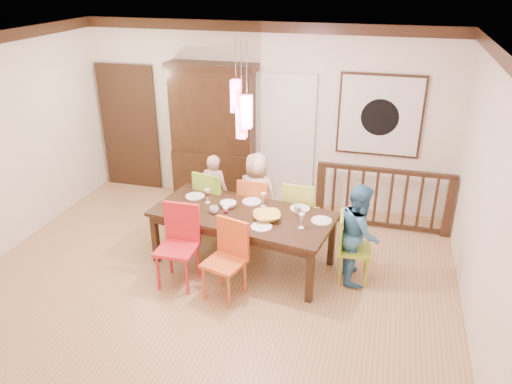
% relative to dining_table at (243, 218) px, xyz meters
% --- Properties ---
extents(floor, '(6.00, 6.00, 0.00)m').
position_rel_dining_table_xyz_m(floor, '(-0.25, -0.44, -0.67)').
color(floor, '#A87E51').
rests_on(floor, ground).
extents(ceiling, '(6.00, 6.00, 0.00)m').
position_rel_dining_table_xyz_m(ceiling, '(-0.25, -0.44, 2.23)').
color(ceiling, white).
rests_on(ceiling, wall_back).
extents(wall_back, '(6.00, 0.00, 6.00)m').
position_rel_dining_table_xyz_m(wall_back, '(-0.25, 2.06, 0.78)').
color(wall_back, beige).
rests_on(wall_back, floor).
extents(wall_right, '(0.00, 5.00, 5.00)m').
position_rel_dining_table_xyz_m(wall_right, '(2.75, -0.44, 0.78)').
color(wall_right, beige).
rests_on(wall_right, floor).
extents(crown_molding, '(6.00, 5.00, 0.16)m').
position_rel_dining_table_xyz_m(crown_molding, '(-0.25, -0.44, 2.15)').
color(crown_molding, black).
rests_on(crown_molding, wall_back).
extents(panel_door, '(1.04, 0.07, 2.24)m').
position_rel_dining_table_xyz_m(panel_door, '(-2.65, 2.01, 0.38)').
color(panel_door, black).
rests_on(panel_door, wall_back).
extents(white_doorway, '(0.97, 0.05, 2.22)m').
position_rel_dining_table_xyz_m(white_doorway, '(0.10, 2.02, 0.38)').
color(white_doorway, silver).
rests_on(white_doorway, wall_back).
extents(painting, '(1.25, 0.06, 1.25)m').
position_rel_dining_table_xyz_m(painting, '(1.55, 2.02, 0.93)').
color(painting, black).
rests_on(painting, wall_back).
extents(pendant_cluster, '(0.27, 0.21, 1.14)m').
position_rel_dining_table_xyz_m(pendant_cluster, '(0.00, -0.00, 1.43)').
color(pendant_cluster, '#FF4C78').
rests_on(pendant_cluster, ceiling).
extents(dining_table, '(2.45, 1.41, 0.75)m').
position_rel_dining_table_xyz_m(dining_table, '(0.00, 0.00, 0.00)').
color(dining_table, black).
rests_on(dining_table, floor).
extents(chair_far_left, '(0.55, 0.55, 1.01)m').
position_rel_dining_table_xyz_m(chair_far_left, '(-0.63, 0.69, -0.10)').
color(chair_far_left, '#87BF32').
rests_on(chair_far_left, floor).
extents(chair_far_mid, '(0.45, 0.45, 0.98)m').
position_rel_dining_table_xyz_m(chair_far_mid, '(-0.01, 0.69, -0.11)').
color(chair_far_mid, '#BE5721').
rests_on(chair_far_mid, floor).
extents(chair_far_right, '(0.47, 0.47, 0.99)m').
position_rel_dining_table_xyz_m(chair_far_right, '(0.63, 0.71, -0.11)').
color(chair_far_right, '#AEC33F').
rests_on(chair_far_right, floor).
extents(chair_near_left, '(0.47, 0.47, 1.02)m').
position_rel_dining_table_xyz_m(chair_near_left, '(-0.64, -0.67, -0.09)').
color(chair_near_left, red).
rests_on(chair_near_left, floor).
extents(chair_near_mid, '(0.53, 0.53, 0.96)m').
position_rel_dining_table_xyz_m(chair_near_mid, '(0.00, -0.78, -0.13)').
color(chair_near_mid, '#D5541F').
rests_on(chair_near_mid, floor).
extents(chair_end_right, '(0.44, 0.44, 0.89)m').
position_rel_dining_table_xyz_m(chair_end_right, '(1.44, -0.00, -0.16)').
color(chair_end_right, '#9BB427').
rests_on(chair_end_right, floor).
extents(china_hutch, '(1.45, 0.46, 2.29)m').
position_rel_dining_table_xyz_m(china_hutch, '(-1.05, 1.85, 0.47)').
color(china_hutch, black).
rests_on(china_hutch, floor).
extents(balustrade, '(1.99, 0.12, 0.96)m').
position_rel_dining_table_xyz_m(balustrade, '(1.73, 1.51, -0.17)').
color(balustrade, black).
rests_on(balustrade, floor).
extents(person_far_left, '(0.42, 0.28, 1.15)m').
position_rel_dining_table_xyz_m(person_far_left, '(-0.72, 0.89, -0.10)').
color(person_far_left, '#FFC3C2').
rests_on(person_far_left, floor).
extents(person_far_mid, '(0.65, 0.46, 1.25)m').
position_rel_dining_table_xyz_m(person_far_mid, '(-0.05, 0.86, -0.05)').
color(person_far_mid, beige).
rests_on(person_far_mid, floor).
extents(person_end_right, '(0.59, 0.70, 1.28)m').
position_rel_dining_table_xyz_m(person_end_right, '(1.48, 0.05, -0.03)').
color(person_end_right, teal).
rests_on(person_end_right, floor).
extents(serving_bowl, '(0.44, 0.44, 0.08)m').
position_rel_dining_table_xyz_m(serving_bowl, '(0.34, -0.10, 0.12)').
color(serving_bowl, '#EBBB42').
rests_on(serving_bowl, dining_table).
extents(small_bowl, '(0.26, 0.26, 0.07)m').
position_rel_dining_table_xyz_m(small_bowl, '(-0.23, 0.11, 0.11)').
color(small_bowl, white).
rests_on(small_bowl, dining_table).
extents(cup_left, '(0.13, 0.13, 0.09)m').
position_rel_dining_table_xyz_m(cup_left, '(-0.35, -0.11, 0.12)').
color(cup_left, silver).
rests_on(cup_left, dining_table).
extents(cup_right, '(0.11, 0.11, 0.10)m').
position_rel_dining_table_xyz_m(cup_right, '(0.68, 0.19, 0.12)').
color(cup_right, silver).
rests_on(cup_right, dining_table).
extents(plate_far_left, '(0.26, 0.26, 0.01)m').
position_rel_dining_table_xyz_m(plate_far_left, '(-0.78, 0.29, 0.08)').
color(plate_far_left, white).
rests_on(plate_far_left, dining_table).
extents(plate_far_mid, '(0.26, 0.26, 0.01)m').
position_rel_dining_table_xyz_m(plate_far_mid, '(0.03, 0.33, 0.08)').
color(plate_far_mid, white).
rests_on(plate_far_mid, dining_table).
extents(plate_far_right, '(0.26, 0.26, 0.01)m').
position_rel_dining_table_xyz_m(plate_far_right, '(0.69, 0.30, 0.08)').
color(plate_far_right, white).
rests_on(plate_far_right, dining_table).
extents(plate_near_left, '(0.26, 0.26, 0.01)m').
position_rel_dining_table_xyz_m(plate_near_left, '(-0.66, -0.28, 0.08)').
color(plate_near_left, white).
rests_on(plate_near_left, dining_table).
extents(plate_near_mid, '(0.26, 0.26, 0.01)m').
position_rel_dining_table_xyz_m(plate_near_mid, '(0.33, -0.32, 0.08)').
color(plate_near_mid, white).
rests_on(plate_near_mid, dining_table).
extents(plate_end_right, '(0.26, 0.26, 0.01)m').
position_rel_dining_table_xyz_m(plate_end_right, '(1.01, 0.03, 0.08)').
color(plate_end_right, white).
rests_on(plate_end_right, dining_table).
extents(wine_glass_a, '(0.08, 0.08, 0.19)m').
position_rel_dining_table_xyz_m(wine_glass_a, '(-0.54, 0.16, 0.17)').
color(wine_glass_a, '#590C19').
rests_on(wine_glass_a, dining_table).
extents(wine_glass_b, '(0.08, 0.08, 0.19)m').
position_rel_dining_table_xyz_m(wine_glass_b, '(0.21, 0.25, 0.17)').
color(wine_glass_b, silver).
rests_on(wine_glass_b, dining_table).
extents(wine_glass_c, '(0.08, 0.08, 0.19)m').
position_rel_dining_table_xyz_m(wine_glass_c, '(-0.14, -0.27, 0.17)').
color(wine_glass_c, '#590C19').
rests_on(wine_glass_c, dining_table).
extents(wine_glass_d, '(0.08, 0.08, 0.19)m').
position_rel_dining_table_xyz_m(wine_glass_d, '(0.80, -0.20, 0.17)').
color(wine_glass_d, silver).
rests_on(wine_glass_d, dining_table).
extents(napkin, '(0.18, 0.14, 0.01)m').
position_rel_dining_table_xyz_m(napkin, '(-0.07, -0.30, 0.08)').
color(napkin, '#D83359').
rests_on(napkin, dining_table).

